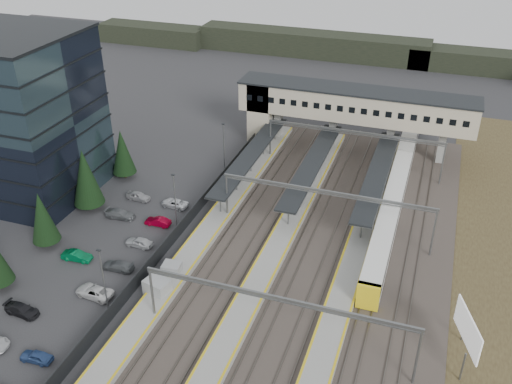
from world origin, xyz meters
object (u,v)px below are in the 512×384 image
at_px(relay_cabin_far, 172,271).
at_px(billboard, 467,331).
at_px(office_building, 4,114).
at_px(relay_cabin_near, 158,289).
at_px(footbridge, 339,105).
at_px(train, 397,187).

xyz_separation_m(relay_cabin_far, billboard, (33.78, -2.48, 2.94)).
relative_size(office_building, relay_cabin_near, 7.48).
xyz_separation_m(office_building, relay_cabin_near, (32.57, -16.47, -11.01)).
relative_size(footbridge, billboard, 6.38).
height_order(relay_cabin_near, footbridge, footbridge).
height_order(office_building, relay_cabin_far, office_building).
xyz_separation_m(relay_cabin_near, train, (23.43, 32.20, 0.67)).
distance_m(relay_cabin_near, footbridge, 48.26).
bearing_deg(train, relay_cabin_far, -129.53).
bearing_deg(relay_cabin_far, billboard, -4.20).
height_order(relay_cabin_near, train, train).
bearing_deg(footbridge, billboard, -63.38).
bearing_deg(footbridge, relay_cabin_near, -103.47).
distance_m(relay_cabin_far, footbridge, 44.65).
bearing_deg(relay_cabin_near, relay_cabin_far, 90.16).
xyz_separation_m(office_building, billboard, (66.34, -15.16, -8.25)).
xyz_separation_m(relay_cabin_far, footbridge, (11.14, 42.68, 6.93)).
distance_m(office_building, relay_cabin_far, 36.69).
relative_size(train, billboard, 8.56).
distance_m(train, billboard, 32.64).
height_order(footbridge, train, footbridge).
height_order(relay_cabin_far, billboard, billboard).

